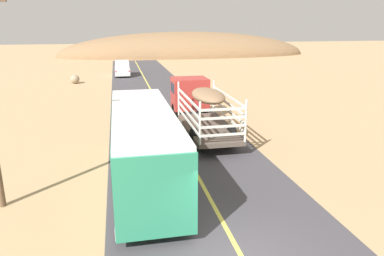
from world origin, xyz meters
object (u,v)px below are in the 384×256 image
object	(u,v)px
boulder_near_shoulder	(75,79)
car_far	(122,68)
livestock_truck	(196,100)
bus	(144,144)

from	to	relation	value
boulder_near_shoulder	car_far	bearing A→B (deg)	43.39
boulder_near_shoulder	livestock_truck	bearing A→B (deg)	-63.89
car_far	livestock_truck	bearing A→B (deg)	-80.16
bus	car_far	distance (m)	33.81
bus	car_far	size ratio (longest dim) A/B	2.16
bus	car_far	xyz separation A→B (m)	(-0.27, 33.80, -0.66)
car_far	boulder_near_shoulder	xyz separation A→B (m)	(-5.48, -5.18, -0.59)
bus	car_far	world-z (taller)	bus
livestock_truck	bus	xyz separation A→B (m)	(-4.13, -8.45, -0.04)
livestock_truck	bus	bearing A→B (deg)	-116.02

